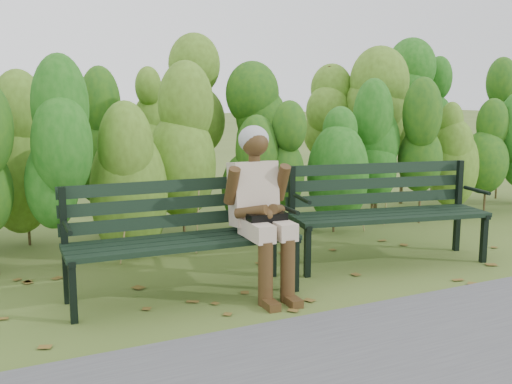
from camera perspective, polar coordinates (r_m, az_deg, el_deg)
name	(u,v)px	position (r m, az deg, el deg)	size (l,w,h in m)	color
ground	(273,279)	(5.51, 1.61, -8.26)	(80.00, 80.00, 0.00)	#445D21
footpath	(446,382)	(3.84, 17.66, -16.87)	(60.00, 2.50, 0.01)	#474749
hedge_band	(199,129)	(6.97, -5.47, 5.98)	(11.04, 1.67, 2.42)	#47381E
leaf_litter	(295,278)	(5.52, 3.71, -8.20)	(4.93, 2.07, 0.01)	brown
bench_left	(180,229)	(5.02, -7.25, -3.49)	(1.93, 0.71, 0.95)	black
bench_right	(384,204)	(6.11, 12.12, -1.16)	(2.03, 0.99, 0.97)	black
seated_woman	(260,200)	(5.00, 0.40, -0.76)	(0.57, 0.83, 1.40)	#C4B398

